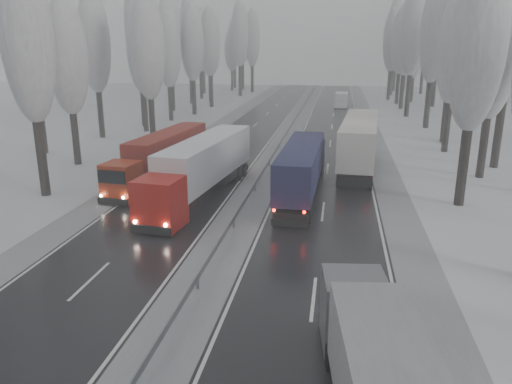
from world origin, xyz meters
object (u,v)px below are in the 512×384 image
(truck_cream_box, at_px, (360,139))
(box_truck_distant, at_px, (342,100))
(truck_red_red, at_px, (163,153))
(truck_blue_box, at_px, (303,165))
(truck_red_white, at_px, (202,165))

(truck_cream_box, bearing_deg, box_truck_distant, 96.34)
(truck_red_red, bearing_deg, box_truck_distant, 80.40)
(box_truck_distant, bearing_deg, truck_red_red, -103.06)
(box_truck_distant, bearing_deg, truck_cream_box, -85.51)
(truck_blue_box, relative_size, truck_red_red, 1.05)
(truck_cream_box, height_order, truck_red_white, truck_cream_box)
(truck_cream_box, bearing_deg, truck_red_red, -154.45)
(truck_cream_box, distance_m, box_truck_distant, 45.92)
(box_truck_distant, relative_size, truck_red_white, 0.42)
(truck_blue_box, xyz_separation_m, truck_cream_box, (4.41, 9.16, 0.38))
(truck_red_white, bearing_deg, truck_red_red, 140.12)
(truck_red_white, bearing_deg, truck_cream_box, 50.64)
(truck_red_white, bearing_deg, box_truck_distant, 86.63)
(truck_cream_box, bearing_deg, truck_blue_box, -111.25)
(truck_cream_box, relative_size, truck_red_white, 1.09)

